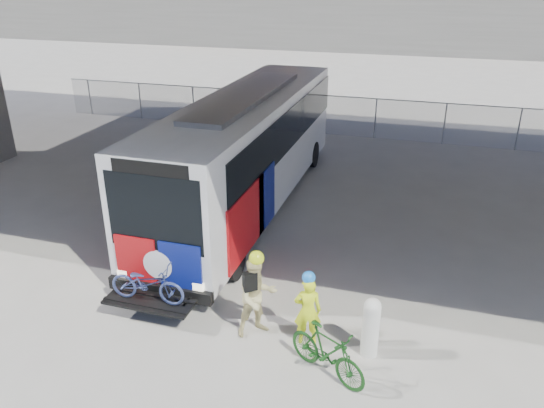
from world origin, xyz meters
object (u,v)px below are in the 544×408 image
at_px(bus, 248,143).
at_px(bike_parked, 327,352).
at_px(cyclist_tan, 257,295).
at_px(cyclist_hivis, 308,309).
at_px(bollard, 371,325).

height_order(bus, bike_parked, bus).
bearing_deg(cyclist_tan, cyclist_hivis, -40.53).
bearing_deg(cyclist_hivis, bus, -75.91).
bearing_deg(cyclist_hivis, cyclist_tan, -14.68).
distance_m(cyclist_tan, bike_parked, 1.91).
relative_size(bollard, cyclist_tan, 0.67).
relative_size(bollard, cyclist_hivis, 0.78).
relative_size(cyclist_tan, bike_parked, 1.11).
height_order(cyclist_hivis, cyclist_tan, cyclist_tan).
relative_size(bus, cyclist_hivis, 7.62).
xyz_separation_m(bollard, cyclist_hivis, (-1.28, 0.00, 0.11)).
xyz_separation_m(cyclist_tan, bike_parked, (1.67, -0.85, -0.39)).
xyz_separation_m(bus, cyclist_hivis, (3.49, -6.33, -1.29)).
bearing_deg(bollard, bus, 127.04).
relative_size(cyclist_hivis, cyclist_tan, 0.86).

